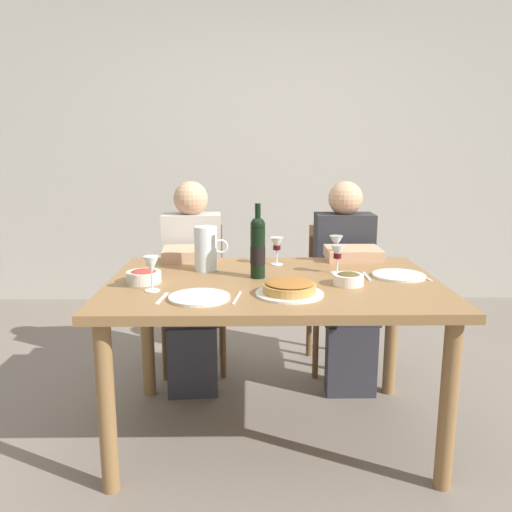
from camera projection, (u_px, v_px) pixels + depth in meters
name	position (u px, v px, depth m)	size (l,w,h in m)	color
ground_plane	(273.00, 433.00, 2.54)	(8.00, 8.00, 0.00)	slate
back_wall	(262.00, 141.00, 4.53)	(8.00, 0.10, 2.80)	#B2ADA3
dining_table	(274.00, 300.00, 2.40)	(1.50, 1.00, 0.76)	olive
wine_bottle	(258.00, 247.00, 2.41)	(0.07, 0.07, 0.35)	black
water_pitcher	(206.00, 251.00, 2.56)	(0.17, 0.11, 0.22)	silver
baked_tart	(289.00, 288.00, 2.15)	(0.28, 0.28, 0.06)	white
salad_bowl	(144.00, 276.00, 2.34)	(0.15, 0.15, 0.06)	silver
olive_bowl	(348.00, 278.00, 2.31)	(0.13, 0.13, 0.06)	white
wine_glass_left_diner	(277.00, 245.00, 2.69)	(0.07, 0.07, 0.14)	silver
wine_glass_right_diner	(151.00, 266.00, 2.19)	(0.07, 0.07, 0.15)	silver
wine_glass_centre	(338.00, 253.00, 2.50)	(0.07, 0.07, 0.14)	silver
wine_glass_spare	(336.00, 243.00, 2.75)	(0.07, 0.07, 0.14)	silver
dinner_plate_left_setting	(199.00, 297.00, 2.10)	(0.25, 0.25, 0.01)	silver
dinner_plate_right_setting	(399.00, 275.00, 2.45)	(0.25, 0.25, 0.01)	silver
fork_left_setting	(162.00, 298.00, 2.10)	(0.16, 0.01, 0.01)	silver
knife_left_setting	(237.00, 298.00, 2.10)	(0.18, 0.01, 0.01)	silver
knife_right_setting	(422.00, 276.00, 2.46)	(0.18, 0.01, 0.01)	silver
spoon_right_setting	(367.00, 276.00, 2.45)	(0.16, 0.01, 0.01)	silver
chair_left	(194.00, 287.00, 3.28)	(0.43, 0.43, 0.87)	brown
diner_left	(192.00, 277.00, 3.02)	(0.36, 0.52, 1.16)	#B7B2A8
chair_right	(339.00, 286.00, 3.29)	(0.40, 0.40, 0.87)	brown
diner_right	(346.00, 277.00, 3.03)	(0.34, 0.50, 1.16)	#2D2D33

